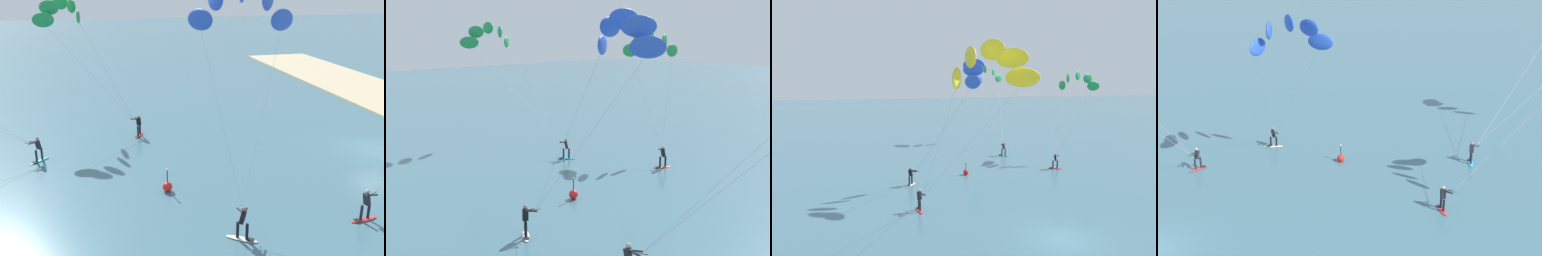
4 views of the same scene
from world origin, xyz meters
TOP-DOWN VIEW (x-y plane):
  - ground_plane at (0.00, 0.00)m, footprint 240.00×240.00m
  - kitesurfer_nearshore at (-3.21, 11.53)m, footprint 7.47×5.51m
  - kitesurfer_far_out at (11.62, 20.76)m, footprint 7.83×7.74m
  - marker_buoy at (-2.82, 15.43)m, footprint 0.56×0.56m

SIDE VIEW (x-z plane):
  - ground_plane at x=0.00m, z-range 0.00..0.00m
  - marker_buoy at x=-2.82m, z-range -0.39..0.99m
  - kitesurfer_far_out at x=11.62m, z-range 3.58..13.81m
  - kitesurfer_nearshore at x=-3.21m, z-range 4.02..15.30m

